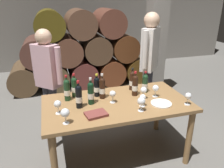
{
  "coord_description": "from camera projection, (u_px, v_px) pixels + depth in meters",
  "views": [
    {
      "loc": [
        -0.71,
        -2.17,
        1.89
      ],
      "look_at": [
        0.0,
        0.2,
        0.91
      ],
      "focal_mm": 34.74,
      "sensor_mm": 36.0,
      "label": 1
    }
  ],
  "objects": [
    {
      "name": "ground_plane",
      "position": [
        116.0,
        154.0,
        2.82
      ],
      "size": [
        14.0,
        14.0,
        0.0
      ],
      "primitive_type": "plane",
      "color": "#66635E"
    },
    {
      "name": "cellar_back_wall",
      "position": [
        71.0,
        17.0,
        6.04
      ],
      "size": [
        10.0,
        0.24,
        2.8
      ],
      "primitive_type": "cube",
      "color": "gray",
      "rests_on": "ground_plane"
    },
    {
      "name": "barrel_stack",
      "position": [
        81.0,
        53.0,
        4.86
      ],
      "size": [
        3.12,
        0.9,
        1.69
      ],
      "color": "brown",
      "rests_on": "ground_plane"
    },
    {
      "name": "stone_pillar",
      "position": [
        156.0,
        32.0,
        4.11
      ],
      "size": [
        0.32,
        0.32,
        2.6
      ],
      "primitive_type": "cube",
      "color": "gray",
      "rests_on": "ground_plane"
    },
    {
      "name": "dining_table",
      "position": [
        117.0,
        109.0,
        2.57
      ],
      "size": [
        1.7,
        0.9,
        0.76
      ],
      "color": "olive",
      "rests_on": "ground_plane"
    },
    {
      "name": "wine_bottle_0",
      "position": [
        145.0,
        83.0,
        2.77
      ],
      "size": [
        0.07,
        0.07,
        0.28
      ],
      "color": "#19381E",
      "rests_on": "dining_table"
    },
    {
      "name": "wine_bottle_1",
      "position": [
        102.0,
        88.0,
        2.59
      ],
      "size": [
        0.07,
        0.07,
        0.31
      ],
      "color": "black",
      "rests_on": "dining_table"
    },
    {
      "name": "wine_bottle_2",
      "position": [
        79.0,
        96.0,
        2.36
      ],
      "size": [
        0.07,
        0.07,
        0.32
      ],
      "color": "black",
      "rests_on": "dining_table"
    },
    {
      "name": "wine_bottle_3",
      "position": [
        97.0,
        87.0,
        2.65
      ],
      "size": [
        0.07,
        0.07,
        0.29
      ],
      "color": "black",
      "rests_on": "dining_table"
    },
    {
      "name": "wine_bottle_4",
      "position": [
        67.0,
        90.0,
        2.54
      ],
      "size": [
        0.07,
        0.07,
        0.31
      ],
      "color": "#19381E",
      "rests_on": "dining_table"
    },
    {
      "name": "wine_bottle_5",
      "position": [
        135.0,
        85.0,
        2.67
      ],
      "size": [
        0.07,
        0.07,
        0.31
      ],
      "color": "black",
      "rests_on": "dining_table"
    },
    {
      "name": "wine_bottle_6",
      "position": [
        74.0,
        87.0,
        2.64
      ],
      "size": [
        0.07,
        0.07,
        0.29
      ],
      "color": "#19381E",
      "rests_on": "dining_table"
    },
    {
      "name": "wine_bottle_7",
      "position": [
        132.0,
        80.0,
        2.84
      ],
      "size": [
        0.07,
        0.07,
        0.3
      ],
      "color": "black",
      "rests_on": "dining_table"
    },
    {
      "name": "wine_bottle_8",
      "position": [
        91.0,
        93.0,
        2.45
      ],
      "size": [
        0.07,
        0.07,
        0.32
      ],
      "color": "black",
      "rests_on": "dining_table"
    },
    {
      "name": "wine_glass_0",
      "position": [
        141.0,
        102.0,
        2.3
      ],
      "size": [
        0.09,
        0.09,
        0.16
      ],
      "color": "white",
      "rests_on": "dining_table"
    },
    {
      "name": "wine_glass_1",
      "position": [
        143.0,
        98.0,
        2.4
      ],
      "size": [
        0.07,
        0.07,
        0.14
      ],
      "color": "white",
      "rests_on": "dining_table"
    },
    {
      "name": "wine_glass_2",
      "position": [
        144.0,
        90.0,
        2.58
      ],
      "size": [
        0.08,
        0.08,
        0.15
      ],
      "color": "white",
      "rests_on": "dining_table"
    },
    {
      "name": "wine_glass_3",
      "position": [
        65.0,
        113.0,
        2.06
      ],
      "size": [
        0.09,
        0.09,
        0.16
      ],
      "color": "white",
      "rests_on": "dining_table"
    },
    {
      "name": "wine_glass_4",
      "position": [
        113.0,
        94.0,
        2.49
      ],
      "size": [
        0.07,
        0.07,
        0.15
      ],
      "color": "white",
      "rests_on": "dining_table"
    },
    {
      "name": "wine_glass_5",
      "position": [
        58.0,
        104.0,
        2.24
      ],
      "size": [
        0.08,
        0.08,
        0.15
      ],
      "color": "white",
      "rests_on": "dining_table"
    },
    {
      "name": "wine_glass_6",
      "position": [
        188.0,
        96.0,
        2.44
      ],
      "size": [
        0.07,
        0.07,
        0.15
      ],
      "color": "white",
      "rests_on": "dining_table"
    },
    {
      "name": "wine_glass_7",
      "position": [
        156.0,
        88.0,
        2.64
      ],
      "size": [
        0.08,
        0.08,
        0.15
      ],
      "color": "white",
      "rests_on": "dining_table"
    },
    {
      "name": "tasting_notebook",
      "position": [
        96.0,
        114.0,
        2.24
      ],
      "size": [
        0.24,
        0.19,
        0.03
      ],
      "primitive_type": "cube",
      "rotation": [
        0.0,
        0.0,
        0.17
      ],
      "color": "brown",
      "rests_on": "dining_table"
    },
    {
      "name": "serving_plate",
      "position": [
        161.0,
        103.0,
        2.49
      ],
      "size": [
        0.24,
        0.24,
        0.01
      ],
      "primitive_type": "cylinder",
      "color": "white",
      "rests_on": "dining_table"
    },
    {
      "name": "sommelier_presenting",
      "position": [
        149.0,
        58.0,
        3.31
      ],
      "size": [
        0.38,
        0.37,
        1.72
      ],
      "color": "#383842",
      "rests_on": "ground_plane"
    },
    {
      "name": "taster_seated_left",
      "position": [
        48.0,
        75.0,
        2.92
      ],
      "size": [
        0.38,
        0.37,
        1.54
      ],
      "color": "#383842",
      "rests_on": "ground_plane"
    }
  ]
}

